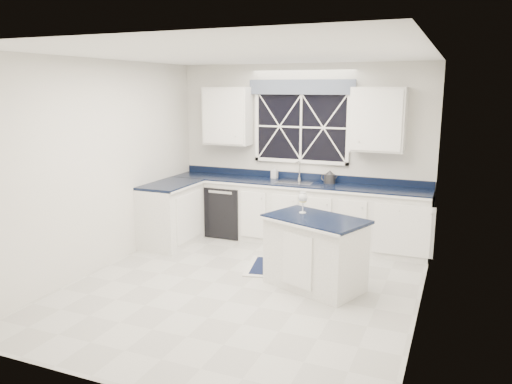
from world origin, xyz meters
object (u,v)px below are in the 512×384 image
at_px(kettle, 329,177).
at_px(wine_glass, 303,198).
at_px(dishwasher, 230,209).
at_px(island, 315,252).
at_px(faucet, 299,170).
at_px(soap_bottle, 274,172).

relative_size(kettle, wine_glass, 1.05).
height_order(kettle, wine_glass, kettle).
xyz_separation_m(dishwasher, island, (1.89, -1.60, 0.02)).
height_order(island, wine_glass, wine_glass).
distance_m(island, kettle, 1.83).
relative_size(dishwasher, faucet, 2.72).
xyz_separation_m(island, kettle, (-0.28, 1.71, 0.60)).
distance_m(faucet, kettle, 0.52).
bearing_deg(faucet, island, -66.36).
xyz_separation_m(faucet, kettle, (0.50, -0.09, -0.07)).
height_order(faucet, island, faucet).
height_order(dishwasher, wine_glass, wine_glass).
height_order(dishwasher, faucet, faucet).
height_order(faucet, wine_glass, faucet).
bearing_deg(wine_glass, dishwasher, 139.19).
bearing_deg(faucet, wine_glass, -70.69).
bearing_deg(kettle, dishwasher, -161.73).
bearing_deg(soap_bottle, dishwasher, -164.69).
bearing_deg(soap_bottle, wine_glass, -59.14).
relative_size(faucet, wine_glass, 1.17).
xyz_separation_m(dishwasher, wine_glass, (1.67, -1.45, 0.62)).
distance_m(faucet, island, 2.07).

